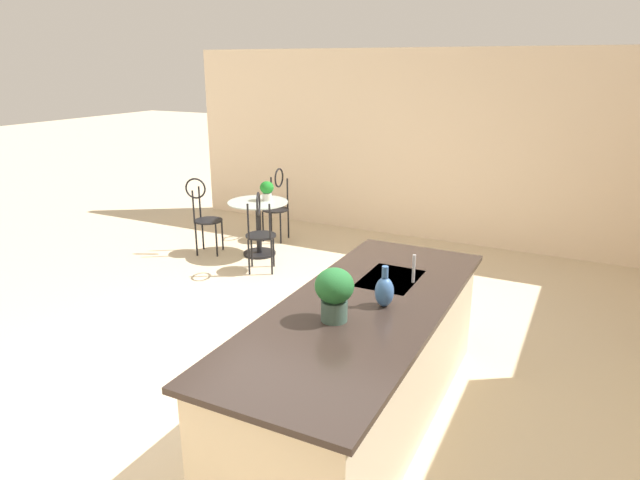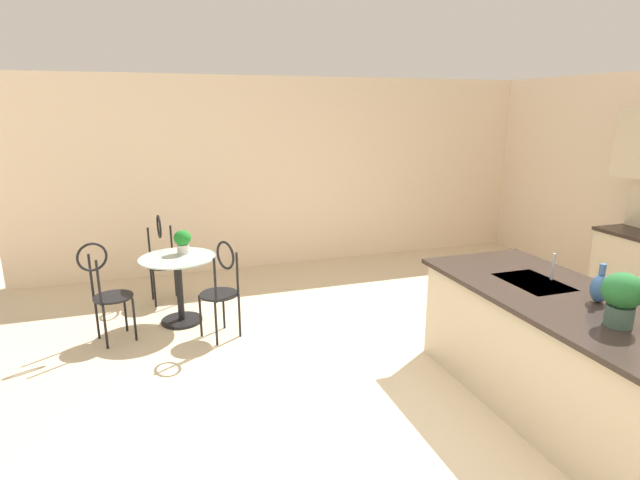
{
  "view_description": "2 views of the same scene",
  "coord_description": "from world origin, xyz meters",
  "views": [
    {
      "loc": [
        3.54,
        2.15,
        2.5
      ],
      "look_at": [
        -0.51,
        0.11,
        1.05
      ],
      "focal_mm": 31.15,
      "sensor_mm": 36.0,
      "label": 1
    },
    {
      "loc": [
        2.8,
        -1.97,
        2.27
      ],
      "look_at": [
        -1.52,
        -0.53,
        1.06
      ],
      "focal_mm": 28.05,
      "sensor_mm": 36.0,
      "label": 2
    }
  ],
  "objects": [
    {
      "name": "ground_plane",
      "position": [
        0.0,
        0.0,
        0.0
      ],
      "size": [
        40.0,
        40.0,
        0.0
      ],
      "primitive_type": "plane",
      "color": "beige"
    },
    {
      "name": "wall_left_window",
      "position": [
        -4.26,
        0.0,
        1.35
      ],
      "size": [
        0.12,
        7.8,
        2.7
      ],
      "primitive_type": "cube",
      "color": "beige",
      "rests_on": "ground"
    },
    {
      "name": "kitchen_island",
      "position": [
        0.3,
        0.85,
        0.46
      ],
      "size": [
        2.8,
        1.06,
        0.92
      ],
      "color": "beige",
      "rests_on": "ground"
    },
    {
      "name": "bistro_table",
      "position": [
        -2.49,
        -1.81,
        0.45
      ],
      "size": [
        0.8,
        0.8,
        0.74
      ],
      "color": "black",
      "rests_on": "ground"
    },
    {
      "name": "chair_near_window",
      "position": [
        -1.93,
        -1.42,
        0.57
      ],
      "size": [
        0.52,
        0.51,
        1.04
      ],
      "color": "black",
      "rests_on": "ground"
    },
    {
      "name": "chair_by_island",
      "position": [
        -2.22,
        -2.51,
        0.57
      ],
      "size": [
        0.49,
        0.52,
        1.04
      ],
      "color": "black",
      "rests_on": "ground"
    },
    {
      "name": "chair_toward_desk",
      "position": [
        -3.22,
        -1.96,
        0.57
      ],
      "size": [
        0.5,
        0.42,
        1.04
      ],
      "color": "black",
      "rests_on": "ground"
    },
    {
      "name": "sink_faucet",
      "position": [
        -0.25,
        1.03,
        1.03
      ],
      "size": [
        0.02,
        0.02,
        0.22
      ],
      "primitive_type": "cylinder",
      "color": "#B2B5BA",
      "rests_on": "kitchen_island"
    },
    {
      "name": "potted_plant_on_table",
      "position": [
        -2.61,
        -1.74,
        0.89
      ],
      "size": [
        0.18,
        0.18,
        0.26
      ],
      "color": "beige",
      "rests_on": "bistro_table"
    },
    {
      "name": "potted_plant_counter_near",
      "position": [
        0.6,
        0.77,
        1.12
      ],
      "size": [
        0.25,
        0.25,
        0.35
      ],
      "color": "#385147",
      "rests_on": "kitchen_island"
    },
    {
      "name": "vase_on_counter",
      "position": [
        0.25,
        0.98,
        1.03
      ],
      "size": [
        0.13,
        0.13,
        0.29
      ],
      "color": "#386099",
      "rests_on": "kitchen_island"
    }
  ]
}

